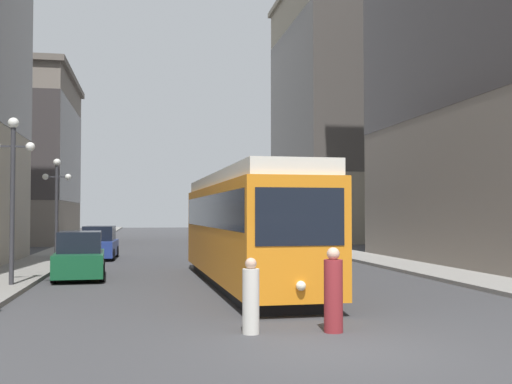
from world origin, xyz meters
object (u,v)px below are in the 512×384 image
at_px(parked_car_left_near, 80,257).
at_px(pedestrian_crossing_far, 333,293).
at_px(lamp_post_left_near, 13,175).
at_px(lamp_post_left_far, 57,193).
at_px(streetcar, 245,225).
at_px(transit_bus, 262,223).
at_px(pedestrian_crossing_near, 251,298).
at_px(parked_car_left_mid, 99,244).

distance_m(parked_car_left_near, pedestrian_crossing_far, 13.70).
xyz_separation_m(lamp_post_left_near, lamp_post_left_far, (0.00, 10.56, -0.27)).
bearing_deg(pedestrian_crossing_far, streetcar, -11.58).
bearing_deg(parked_car_left_near, lamp_post_left_far, 100.96).
distance_m(lamp_post_left_near, lamp_post_left_far, 10.56).
height_order(streetcar, transit_bus, streetcar).
bearing_deg(transit_bus, streetcar, -104.68).
xyz_separation_m(pedestrian_crossing_near, pedestrian_crossing_far, (1.75, -0.14, 0.10)).
bearing_deg(streetcar, transit_bus, 75.38).
bearing_deg(transit_bus, pedestrian_crossing_far, -98.52).
distance_m(streetcar, parked_car_left_mid, 15.12).
distance_m(transit_bus, pedestrian_crossing_near, 22.95).
bearing_deg(lamp_post_left_far, parked_car_left_near, -75.87).
bearing_deg(parked_car_left_mid, pedestrian_crossing_far, -72.49).
bearing_deg(streetcar, pedestrian_crossing_far, -88.37).
distance_m(parked_car_left_mid, lamp_post_left_far, 4.41).
relative_size(transit_bus, pedestrian_crossing_near, 7.50).
bearing_deg(pedestrian_crossing_far, parked_car_left_near, 13.15).
height_order(streetcar, lamp_post_left_near, lamp_post_left_near).
bearing_deg(lamp_post_left_far, pedestrian_crossing_near, -71.44).
xyz_separation_m(parked_car_left_mid, pedestrian_crossing_far, (6.40, -22.57, -0.01)).
relative_size(streetcar, parked_car_left_mid, 3.08).
xyz_separation_m(parked_car_left_near, lamp_post_left_near, (-1.90, -3.02, 2.97)).
relative_size(parked_car_left_near, lamp_post_left_near, 0.80).
distance_m(parked_car_left_mid, pedestrian_crossing_far, 23.46).
relative_size(streetcar, lamp_post_left_far, 2.79).
bearing_deg(pedestrian_crossing_far, transit_bus, -21.67).
bearing_deg(pedestrian_crossing_far, pedestrian_crossing_near, 70.72).
distance_m(transit_bus, parked_car_left_near, 13.98).
distance_m(pedestrian_crossing_near, lamp_post_left_far, 20.77).
height_order(streetcar, pedestrian_crossing_near, streetcar).
bearing_deg(lamp_post_left_near, transit_bus, 50.72).
height_order(streetcar, parked_car_left_near, streetcar).
bearing_deg(transit_bus, parked_car_left_near, -132.68).
relative_size(transit_bus, parked_car_left_mid, 2.57).
bearing_deg(parked_car_left_near, transit_bus, 45.73).
height_order(parked_car_left_mid, lamp_post_left_far, lamp_post_left_far).
distance_m(streetcar, transit_bus, 14.27).
bearing_deg(lamp_post_left_near, parked_car_left_near, 57.86).
xyz_separation_m(streetcar, parked_car_left_near, (-5.93, 3.40, -1.26)).
relative_size(lamp_post_left_near, lamp_post_left_far, 1.09).
xyz_separation_m(parked_car_left_near, lamp_post_left_far, (-1.90, 7.54, 2.70)).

